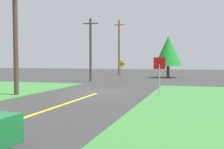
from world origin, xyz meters
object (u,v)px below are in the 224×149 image
at_px(stop_sign, 159,69).
at_px(utility_pole_near, 15,31).
at_px(utility_pole_mid, 91,49).
at_px(oak_tree_left, 168,51).
at_px(utility_pole_far, 119,47).
at_px(direction_sign, 121,69).

xyz_separation_m(stop_sign, utility_pole_near, (-9.34, -2.09, 2.53)).
relative_size(stop_sign, utility_pole_mid, 0.36).
height_order(utility_pole_near, oak_tree_left, utility_pole_near).
bearing_deg(oak_tree_left, utility_pole_far, 153.22).
xyz_separation_m(utility_pole_near, direction_sign, (4.11, 12.27, -2.80)).
distance_m(stop_sign, utility_pole_mid, 15.25).
distance_m(stop_sign, direction_sign, 11.45).
xyz_separation_m(stop_sign, direction_sign, (-5.23, 10.18, -0.27)).
relative_size(utility_pole_near, utility_pole_far, 0.93).
relative_size(utility_pole_mid, direction_sign, 2.91).
relative_size(utility_pole_mid, oak_tree_left, 1.22).
bearing_deg(utility_pole_far, oak_tree_left, -26.78).
height_order(utility_pole_mid, utility_pole_far, utility_pole_far).
bearing_deg(stop_sign, direction_sign, -67.35).
bearing_deg(stop_sign, oak_tree_left, -91.13).
bearing_deg(oak_tree_left, utility_pole_mid, -129.85).
height_order(stop_sign, utility_pole_mid, utility_pole_mid).
bearing_deg(utility_pole_far, stop_sign, -69.38).
bearing_deg(direction_sign, utility_pole_near, -108.51).
xyz_separation_m(utility_pole_near, utility_pole_mid, (-0.04, 13.96, -0.57)).
xyz_separation_m(utility_pole_far, direction_sign, (4.49, -15.64, -3.15)).
relative_size(utility_pole_near, oak_tree_left, 1.43).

